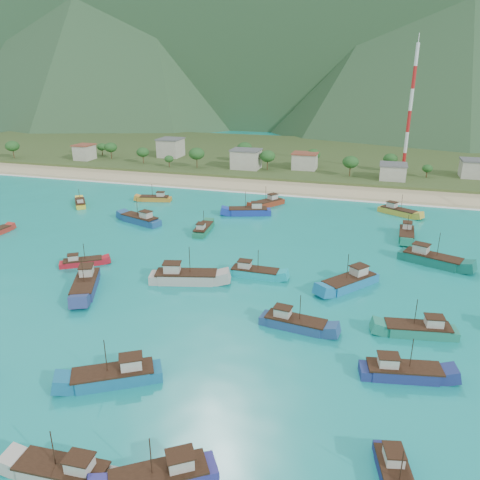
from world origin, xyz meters
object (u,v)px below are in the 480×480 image
(boat_19, at_px, (64,473))
(boat_14, at_px, (80,204))
(boat_23, at_px, (155,199))
(boat_15, at_px, (82,263))
(boat_4, at_px, (249,212))
(boat_28, at_px, (185,278))
(boat_21, at_px, (402,373))
(boat_22, at_px, (294,324))
(boat_8, at_px, (268,203))
(boat_18, at_px, (254,273))
(boat_26, at_px, (419,330))
(boat_27, at_px, (203,230))
(boat_2, at_px, (115,377))
(boat_0, at_px, (161,478))
(boat_11, at_px, (398,212))
(boat_5, at_px, (86,285))
(boat_17, at_px, (350,282))
(radio_tower, at_px, (410,111))
(boat_10, at_px, (406,235))
(boat_29, at_px, (431,260))
(boat_13, at_px, (140,220))

(boat_19, bearing_deg, boat_14, 30.14)
(boat_19, relative_size, boat_23, 1.05)
(boat_15, xyz_separation_m, boat_19, (29.70, -46.62, 0.19))
(boat_4, distance_m, boat_28, 45.24)
(boat_21, xyz_separation_m, boat_28, (-38.41, 18.73, 0.24))
(boat_15, xyz_separation_m, boat_22, (46.16, -11.99, 0.22))
(boat_15, distance_m, boat_19, 55.28)
(boat_22, height_order, boat_28, boat_28)
(boat_8, relative_size, boat_19, 1.04)
(boat_21, bearing_deg, boat_4, -159.43)
(boat_19, bearing_deg, boat_23, 17.97)
(boat_18, height_order, boat_26, boat_26)
(boat_26, height_order, boat_27, boat_26)
(boat_2, height_order, boat_28, boat_28)
(boat_0, distance_m, boat_11, 102.84)
(boat_2, bearing_deg, boat_22, -75.21)
(boat_0, height_order, boat_5, boat_5)
(boat_17, bearing_deg, boat_0, 112.42)
(boat_22, bearing_deg, radio_tower, 178.05)
(boat_5, distance_m, boat_18, 31.34)
(boat_21, relative_size, boat_22, 1.01)
(boat_4, height_order, boat_28, boat_28)
(boat_11, bearing_deg, boat_10, 34.34)
(boat_10, height_order, boat_14, boat_10)
(boat_2, distance_m, boat_28, 30.43)
(boat_17, bearing_deg, boat_21, 146.85)
(boat_2, xyz_separation_m, boat_22, (19.56, 19.85, -0.10))
(boat_14, xyz_separation_m, boat_23, (18.78, 10.96, 0.06))
(boat_15, relative_size, boat_22, 0.79)
(boat_11, relative_size, boat_29, 0.82)
(boat_14, bearing_deg, boat_17, -59.72)
(radio_tower, bearing_deg, boat_11, -92.80)
(boat_11, bearing_deg, boat_21, 28.94)
(boat_22, bearing_deg, boat_23, -131.40)
(boat_15, height_order, boat_28, boat_28)
(boat_17, xyz_separation_m, boat_23, (-61.18, 44.04, -0.27))
(boat_15, distance_m, boat_17, 53.61)
(boat_19, relative_size, boat_28, 0.78)
(boat_15, bearing_deg, boat_27, 115.33)
(boat_28, bearing_deg, boat_29, 102.11)
(boat_13, bearing_deg, boat_5, -147.26)
(boat_19, bearing_deg, boat_28, 4.47)
(boat_8, height_order, boat_27, boat_8)
(boat_28, bearing_deg, boat_18, 104.01)
(boat_11, distance_m, boat_19, 107.40)
(boat_23, bearing_deg, boat_22, -151.16)
(boat_21, height_order, boat_28, boat_28)
(boat_0, distance_m, boat_2, 17.83)
(boat_22, bearing_deg, boat_18, -139.65)
(boat_22, relative_size, boat_23, 1.09)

